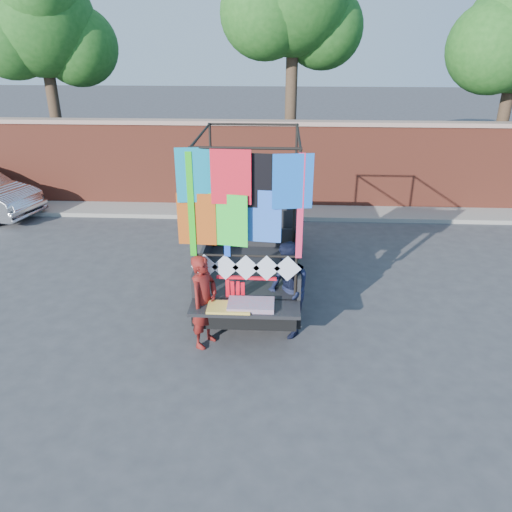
{
  "coord_description": "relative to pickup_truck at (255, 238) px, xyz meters",
  "views": [
    {
      "loc": [
        0.76,
        -7.81,
        4.95
      ],
      "look_at": [
        0.34,
        0.05,
        1.41
      ],
      "focal_mm": 35.0,
      "sensor_mm": 36.0,
      "label": 1
    }
  ],
  "objects": [
    {
      "name": "curb",
      "position": [
        -0.2,
        4.03,
        -0.79
      ],
      "size": [
        30.0,
        1.2,
        0.12
      ],
      "primitive_type": "cube",
      "color": "gray",
      "rests_on": "ground"
    },
    {
      "name": "ground",
      "position": [
        -0.2,
        -2.27,
        -0.85
      ],
      "size": [
        90.0,
        90.0,
        0.0
      ],
      "primitive_type": "plane",
      "color": "#38383A",
      "rests_on": "ground"
    },
    {
      "name": "tree_left",
      "position": [
        -6.68,
        5.85,
        4.26
      ],
      "size": [
        4.2,
        3.3,
        7.05
      ],
      "color": "#38281C",
      "rests_on": "ground"
    },
    {
      "name": "woman",
      "position": [
        -0.7,
        -2.83,
        -0.02
      ],
      "size": [
        0.62,
        0.72,
        1.66
      ],
      "primitive_type": "imported",
      "rotation": [
        0.0,
        0.0,
        1.12
      ],
      "color": "maroon",
      "rests_on": "ground"
    },
    {
      "name": "tree_mid",
      "position": [
        0.82,
        5.85,
        4.84
      ],
      "size": [
        4.2,
        3.3,
        7.73
      ],
      "color": "#38281C",
      "rests_on": "ground"
    },
    {
      "name": "brick_wall",
      "position": [
        -0.2,
        4.73,
        0.47
      ],
      "size": [
        30.0,
        0.45,
        2.61
      ],
      "color": "brown",
      "rests_on": "ground"
    },
    {
      "name": "man",
      "position": [
        0.71,
        -2.43,
        0.01
      ],
      "size": [
        0.89,
        1.01,
        1.74
      ],
      "primitive_type": "imported",
      "rotation": [
        0.0,
        0.0,
        -1.25
      ],
      "color": "black",
      "rests_on": "ground"
    },
    {
      "name": "pickup_truck",
      "position": [
        0.0,
        0.0,
        0.0
      ],
      "size": [
        2.14,
        5.38,
        3.39
      ],
      "color": "black",
      "rests_on": "ground"
    },
    {
      "name": "streamer_bundle",
      "position": [
        -0.11,
        -2.64,
        0.13
      ],
      "size": [
        1.01,
        0.08,
        0.69
      ],
      "color": "#FF0D20",
      "rests_on": "ground"
    }
  ]
}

